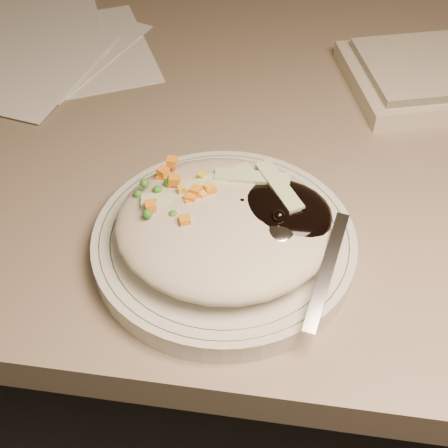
# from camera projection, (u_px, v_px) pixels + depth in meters

# --- Properties ---
(desk) EXTENTS (1.40, 0.70, 0.74)m
(desk) POSITION_uv_depth(u_px,v_px,m) (283.00, 240.00, 0.86)
(desk) COLOR #81725D
(desk) RESTS_ON ground
(plate) EXTENTS (0.24, 0.24, 0.02)m
(plate) POSITION_uv_depth(u_px,v_px,m) (224.00, 244.00, 0.57)
(plate) COLOR silver
(plate) RESTS_ON desk
(plate_rim) EXTENTS (0.23, 0.23, 0.00)m
(plate_rim) POSITION_uv_depth(u_px,v_px,m) (224.00, 236.00, 0.57)
(plate_rim) COLOR #144723
(plate_rim) RESTS_ON plate
(meal) EXTENTS (0.20, 0.19, 0.05)m
(meal) POSITION_uv_depth(u_px,v_px,m) (229.00, 221.00, 0.55)
(meal) COLOR beige
(meal) RESTS_ON plate
(papers) EXTENTS (0.45, 0.38, 0.00)m
(papers) POSITION_uv_depth(u_px,v_px,m) (6.00, 44.00, 0.83)
(papers) COLOR white
(papers) RESTS_ON desk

